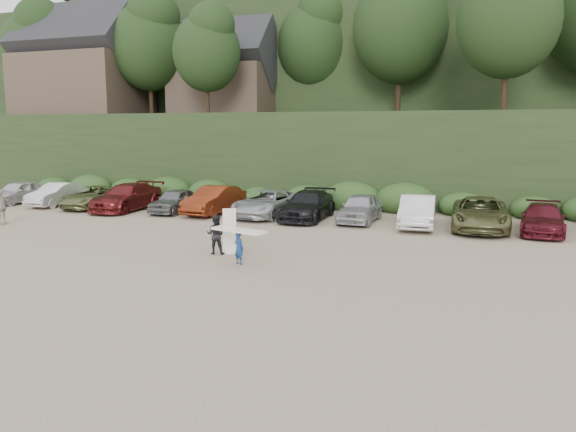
% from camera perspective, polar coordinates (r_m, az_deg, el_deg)
% --- Properties ---
extents(ground, '(120.00, 120.00, 0.00)m').
position_cam_1_polar(ground, '(21.63, -4.91, -4.45)').
color(ground, tan).
rests_on(ground, ground).
extents(hillside_backdrop, '(90.00, 41.50, 28.00)m').
position_cam_1_polar(hillside_backdrop, '(56.14, 10.55, 15.17)').
color(hillside_backdrop, black).
rests_on(hillside_backdrop, ground).
extents(parked_cars, '(37.14, 6.18, 1.62)m').
position_cam_1_polar(parked_cars, '(31.44, -1.58, 1.21)').
color(parked_cars, silver).
rests_on(parked_cars, ground).
extents(distant_walker, '(0.70, 1.17, 1.87)m').
position_cam_1_polar(distant_walker, '(32.77, -27.13, 0.83)').
color(distant_walker, '#A89F8E').
rests_on(distant_walker, ground).
extents(child_surfer, '(2.29, 1.19, 1.32)m').
position_cam_1_polar(child_surfer, '(20.77, -5.01, -2.47)').
color(child_surfer, navy).
rests_on(child_surfer, ground).
extents(adult_surfer, '(1.28, 0.72, 1.86)m').
position_cam_1_polar(adult_surfer, '(22.55, -7.21, -1.84)').
color(adult_surfer, black).
rests_on(adult_surfer, ground).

